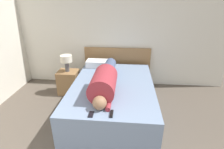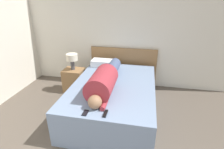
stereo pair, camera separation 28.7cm
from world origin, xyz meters
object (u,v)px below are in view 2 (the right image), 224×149
(nightstand, at_px, (74,80))
(bed, at_px, (114,98))
(cell_phone, at_px, (85,113))
(tv_remote, at_px, (105,114))
(person_lying, at_px, (105,80))
(pillow_near_headboard, at_px, (104,63))
(table_lamp, at_px, (72,58))

(nightstand, bearing_deg, bed, -30.74)
(cell_phone, bearing_deg, tv_remote, 6.30)
(tv_remote, bearing_deg, person_lying, 104.14)
(cell_phone, bearing_deg, nightstand, 118.47)
(bed, xyz_separation_m, person_lying, (-0.11, -0.21, 0.45))
(bed, xyz_separation_m, pillow_near_headboard, (-0.37, 0.83, 0.36))
(nightstand, bearing_deg, tv_remote, -53.88)
(pillow_near_headboard, bearing_deg, bed, -65.74)
(table_lamp, xyz_separation_m, person_lying, (0.93, -0.83, -0.04))
(cell_phone, bearing_deg, person_lying, 82.47)
(table_lamp, height_order, tv_remote, table_lamp)
(nightstand, xyz_separation_m, person_lying, (0.93, -0.83, 0.48))
(bed, bearing_deg, tv_remote, -85.99)
(bed, relative_size, person_lying, 1.25)
(table_lamp, xyz_separation_m, pillow_near_headboard, (0.67, 0.21, -0.13))
(cell_phone, bearing_deg, pillow_near_headboard, 95.45)
(person_lying, relative_size, pillow_near_headboard, 2.93)
(bed, xyz_separation_m, cell_phone, (-0.21, -0.93, 0.29))
(tv_remote, bearing_deg, pillow_near_headboard, 104.18)
(tv_remote, bearing_deg, table_lamp, 126.12)
(nightstand, bearing_deg, cell_phone, -61.53)
(bed, bearing_deg, nightstand, 149.26)
(table_lamp, bearing_deg, cell_phone, -61.53)
(table_lamp, bearing_deg, person_lying, -41.60)
(nightstand, distance_m, tv_remote, 1.91)
(bed, distance_m, table_lamp, 1.31)
(nightstand, height_order, person_lying, person_lying)
(person_lying, bearing_deg, nightstand, 138.40)
(table_lamp, distance_m, cell_phone, 1.77)
(tv_remote, bearing_deg, bed, 94.01)
(nightstand, relative_size, cell_phone, 3.98)
(bed, height_order, pillow_near_headboard, pillow_near_headboard)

